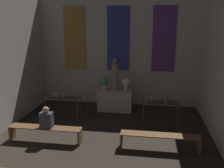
% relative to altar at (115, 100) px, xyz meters
% --- Properties ---
extents(wall_back, '(6.86, 0.16, 4.68)m').
position_rel_altar_xyz_m(wall_back, '(0.00, 0.95, 1.94)').
color(wall_back, beige).
rests_on(wall_back, ground_plane).
extents(altar, '(1.34, 0.60, 0.85)m').
position_rel_altar_xyz_m(altar, '(0.00, 0.00, 0.00)').
color(altar, '#BCB29E').
rests_on(altar, ground_plane).
extents(statue, '(0.27, 0.27, 1.27)m').
position_rel_altar_xyz_m(statue, '(0.00, 0.00, 1.02)').
color(statue, gray).
rests_on(statue, altar).
extents(flower_vase_left, '(0.33, 0.33, 0.50)m').
position_rel_altar_xyz_m(flower_vase_left, '(-0.44, 0.00, 0.73)').
color(flower_vase_left, beige).
rests_on(flower_vase_left, altar).
extents(flower_vase_right, '(0.33, 0.33, 0.50)m').
position_rel_altar_xyz_m(flower_vase_right, '(0.44, 0.00, 0.73)').
color(flower_vase_right, beige).
rests_on(flower_vase_right, altar).
extents(candle_rack_left, '(1.23, 0.50, 1.03)m').
position_rel_altar_xyz_m(candle_rack_left, '(-1.75, -1.20, 0.30)').
color(candle_rack_left, '#473823').
rests_on(candle_rack_left, ground_plane).
extents(candle_rack_right, '(1.23, 0.50, 1.03)m').
position_rel_altar_xyz_m(candle_rack_right, '(1.74, -1.20, 0.30)').
color(candle_rack_right, '#473823').
rests_on(candle_rack_right, ground_plane).
extents(pew_back_left, '(2.19, 0.36, 0.46)m').
position_rel_altar_xyz_m(pew_back_left, '(-1.67, -2.99, -0.09)').
color(pew_back_left, brown).
rests_on(pew_back_left, ground_plane).
extents(pew_back_right, '(2.19, 0.36, 0.46)m').
position_rel_altar_xyz_m(pew_back_right, '(1.67, -2.99, -0.09)').
color(pew_back_right, brown).
rests_on(pew_back_right, ground_plane).
extents(person_seated, '(0.36, 0.24, 0.64)m').
position_rel_altar_xyz_m(person_seated, '(-1.61, -2.99, 0.30)').
color(person_seated, '#383D47').
rests_on(person_seated, pew_back_left).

